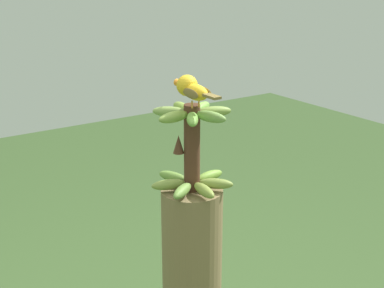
{
  "coord_description": "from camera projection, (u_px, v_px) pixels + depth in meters",
  "views": [
    {
      "loc": [
        -0.92,
        -1.36,
        1.65
      ],
      "look_at": [
        0.0,
        0.0,
        1.11
      ],
      "focal_mm": 50.33,
      "sensor_mm": 36.0,
      "label": 1
    }
  ],
  "objects": [
    {
      "name": "banana_bunch",
      "position": [
        192.0,
        148.0,
        1.73
      ],
      "size": [
        0.27,
        0.27,
        0.29
      ],
      "color": "#4C2D1E",
      "rests_on": "banana_tree"
    },
    {
      "name": "perched_bird",
      "position": [
        192.0,
        89.0,
        1.65
      ],
      "size": [
        0.07,
        0.22,
        0.09
      ],
      "color": "#C68933",
      "rests_on": "banana_bunch"
    }
  ]
}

